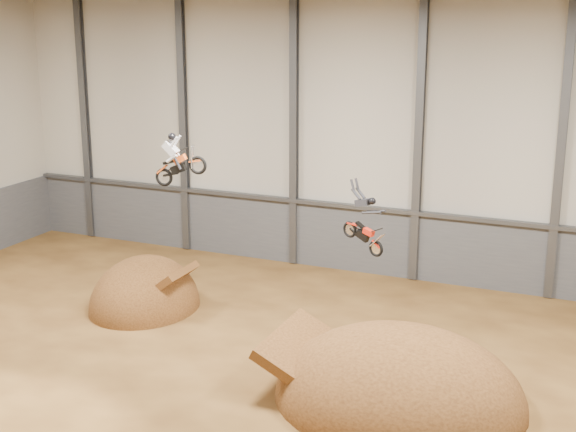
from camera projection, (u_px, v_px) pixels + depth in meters
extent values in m
plane|color=#4E3114|center=(220.00, 391.00, 29.35)|extent=(40.00, 40.00, 0.00)
cube|color=beige|center=(356.00, 140.00, 40.86)|extent=(40.00, 0.10, 14.00)
cube|color=#505257|center=(353.00, 239.00, 42.12)|extent=(39.80, 0.18, 3.50)
cube|color=#47494F|center=(353.00, 206.00, 41.52)|extent=(39.80, 0.35, 0.20)
cube|color=#47494F|center=(85.00, 122.00, 47.06)|extent=(0.40, 0.36, 13.90)
cube|color=#47494F|center=(184.00, 129.00, 44.51)|extent=(0.40, 0.36, 13.90)
cube|color=#47494F|center=(294.00, 136.00, 41.96)|extent=(0.40, 0.36, 13.90)
cube|color=#47494F|center=(419.00, 145.00, 39.40)|extent=(0.40, 0.36, 13.90)
cube|color=#47494F|center=(561.00, 155.00, 36.85)|extent=(0.40, 0.36, 13.90)
ellipsoid|color=#432610|center=(145.00, 308.00, 37.38)|extent=(4.90, 5.65, 4.90)
ellipsoid|color=#432610|center=(398.00, 401.00, 28.61)|extent=(9.04, 7.99, 5.21)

